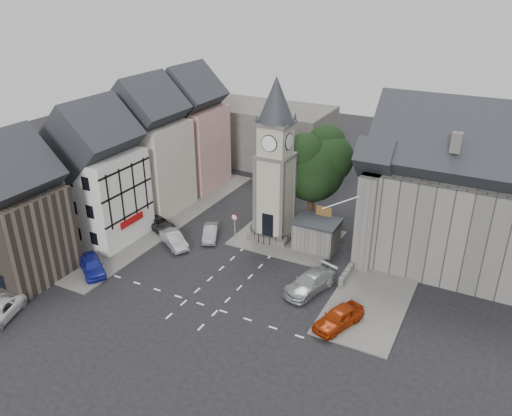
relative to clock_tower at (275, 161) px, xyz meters
The scene contains 24 objects.
ground 11.39m from the clock_tower, 90.00° to the right, with size 120.00×120.00×0.00m, color black.
pavement_west 15.00m from the clock_tower, behind, with size 6.00×30.00×0.14m, color #595651.
pavement_east 14.45m from the clock_tower, ahead, with size 6.00×26.00×0.14m, color #595651.
central_island 8.18m from the clock_tower, ahead, with size 10.00×8.00×0.16m, color #595651.
road_markings 15.74m from the clock_tower, 90.00° to the right, with size 20.00×8.00×0.01m, color silver.
clock_tower is the anchor object (origin of this frame).
stone_shelter 8.15m from the clock_tower, ahead, with size 4.30×3.30×3.08m.
town_tree 5.51m from the clock_tower, 68.23° to the left, with size 7.20×7.20×10.80m.
warning_sign_post 7.34m from the clock_tower, 141.37° to the right, with size 0.70×0.19×2.85m.
terrace_pink 17.51m from the clock_tower, 152.68° to the left, with size 8.10×7.60×12.80m.
terrace_cream 15.58m from the clock_tower, behind, with size 8.10×7.60×12.80m.
terrace_tudor 17.55m from the clock_tower, 152.73° to the right, with size 8.10×7.60×12.00m.
building_sw_stone 24.19m from the clock_tower, 135.01° to the right, with size 8.60×7.60×10.40m.
backdrop_west 23.69m from the clock_tower, 120.95° to the left, with size 20.00×10.00×8.00m, color #4C4944.
east_building 15.99m from the clock_tower, 10.92° to the left, with size 14.40×11.40×12.60m.
east_boundary_wall 12.15m from the clock_tower, 12.32° to the left, with size 0.40×16.00×0.90m, color #5B5954.
flagpole 9.01m from the clock_tower, 26.52° to the right, with size 3.68×0.10×2.74m.
car_west_blue 19.51m from the clock_tower, 129.25° to the right, with size 1.79×4.46×1.52m, color #1B2398.
car_west_silver 12.62m from the clock_tower, 140.35° to the right, with size 1.49×4.26×1.40m, color #ACAEB4.
car_west_grey 14.37m from the clock_tower, 159.79° to the right, with size 2.04×4.43×1.23m, color #2B2B2D.
car_island_silver 9.91m from the clock_tower, 147.59° to the right, with size 1.37×3.92×1.29m, color #919399.
car_island_east 12.60m from the clock_tower, 46.94° to the right, with size 2.22×5.46×1.59m, color #95999D.
car_east_red 17.02m from the clock_tower, 45.72° to the right, with size 1.84×4.58×1.56m, color #992908.
pedestrian 13.59m from the clock_tower, ahead, with size 0.68×0.45×1.88m, color #AB9F8D.
Camera 1 is at (19.41, -33.23, 24.29)m, focal length 35.00 mm.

